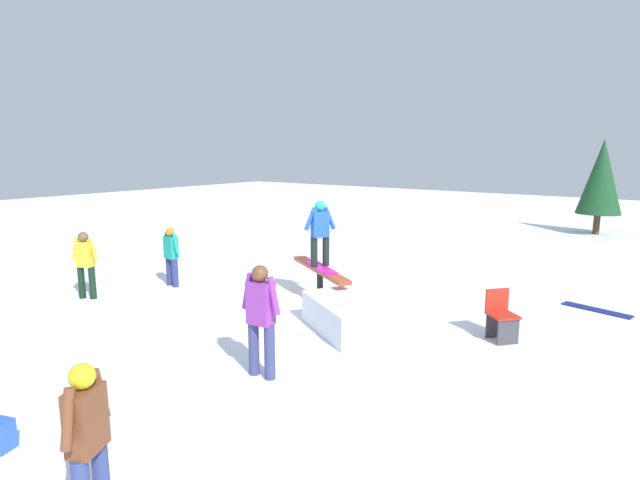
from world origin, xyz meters
name	(u,v)px	position (x,y,z in m)	size (l,w,h in m)	color
ground_plane	(320,302)	(0.00, 0.00, 0.00)	(60.00, 60.00, 0.00)	white
rail_feature	(320,273)	(0.00, 0.00, 0.66)	(2.31, 1.54, 0.78)	black
snow_kicker_ramp	(357,314)	(-1.52, 0.91, 0.29)	(1.80, 1.50, 0.58)	white
main_rider_on_rail	(320,234)	(0.00, 0.00, 1.50)	(1.29, 0.96, 1.44)	#D51C93
bystander_brown	(88,437)	(-2.26, 6.44, 0.85)	(0.35, 0.59, 1.52)	#35437E
bystander_purple	(261,315)	(-1.43, 3.39, 0.94)	(0.68, 0.26, 1.67)	#3B4070
bystander_yellow	(85,261)	(4.36, 2.81, 0.84)	(0.59, 0.35, 1.50)	black
bystander_teal	(171,253)	(3.68, 1.04, 0.81)	(0.62, 0.22, 1.44)	navy
loose_snowboard_navy	(596,310)	(-4.93, -2.92, 0.01)	(1.32, 0.28, 0.02)	navy
folding_chair	(501,317)	(-3.81, -0.11, 0.41)	(0.62, 0.62, 0.88)	#3F3F44
pine_tree_near	(601,177)	(-3.50, -13.55, 2.23)	(1.62, 1.62, 3.68)	#4C331E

